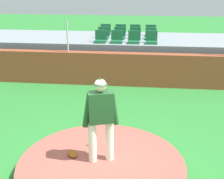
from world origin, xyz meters
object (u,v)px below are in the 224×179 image
object	(u,v)px
stadium_chair_2	(134,39)
fielding_glove	(73,154)
pitcher	(101,114)
stadium_chair_7	(151,36)
stadium_chair_0	(101,39)
stadium_chair_4	(103,35)
stadium_chair_8	(105,32)
stadium_chair_11	(151,32)
stadium_chair_9	(121,32)
stadium_chair_1	(117,39)
stadium_chair_3	(151,40)
stadium_chair_6	(135,36)
baseball	(89,144)
stadium_chair_5	(119,35)
stadium_chair_10	(135,32)

from	to	relation	value
stadium_chair_2	fielding_glove	bearing A→B (deg)	81.63
pitcher	stadium_chair_7	xyz separation A→B (m)	(1.06, 7.89, 0.24)
stadium_chair_7	pitcher	bearing A→B (deg)	82.33
stadium_chair_0	stadium_chair_7	xyz separation A→B (m)	(2.09, 0.93, 0.00)
stadium_chair_4	stadium_chair_8	bearing A→B (deg)	-88.22
pitcher	stadium_chair_8	xyz separation A→B (m)	(-1.06, 8.78, 0.24)
stadium_chair_2	stadium_chair_11	bearing A→B (deg)	-111.49
stadium_chair_2	stadium_chair_11	xyz separation A→B (m)	(0.70, 1.78, 0.00)
fielding_glove	stadium_chair_4	xyz separation A→B (m)	(-0.38, 7.77, 1.26)
stadium_chair_7	fielding_glove	bearing A→B (deg)	77.62
stadium_chair_4	stadium_chair_7	bearing A→B (deg)	-178.98
stadium_chair_9	stadium_chair_1	bearing A→B (deg)	89.60
stadium_chair_3	stadium_chair_6	world-z (taller)	same
stadium_chair_7	stadium_chair_11	bearing A→B (deg)	-89.94
baseball	stadium_chair_0	size ratio (longest dim) A/B	0.15
stadium_chair_1	stadium_chair_9	bearing A→B (deg)	-90.40
stadium_chair_2	stadium_chair_8	bearing A→B (deg)	-51.81
stadium_chair_3	stadium_chair_5	bearing A→B (deg)	-32.96
stadium_chair_3	stadium_chair_11	bearing A→B (deg)	-89.29
stadium_chair_1	stadium_chair_8	xyz separation A→B (m)	(-0.71, 1.81, 0.00)
stadium_chair_2	stadium_chair_9	bearing A→B (deg)	-68.56
stadium_chair_2	stadium_chair_7	world-z (taller)	same
stadium_chair_6	stadium_chair_1	bearing A→B (deg)	50.42
stadium_chair_3	stadium_chair_6	distance (m)	1.12
stadium_chair_1	stadium_chair_5	xyz separation A→B (m)	(0.03, 0.92, 0.00)
stadium_chair_10	stadium_chair_2	bearing A→B (deg)	90.73
fielding_glove	stadium_chair_2	distance (m)	7.08
baseball	stadium_chair_4	xyz separation A→B (m)	(-0.66, 7.29, 1.28)
baseball	stadium_chair_7	distance (m)	7.58
baseball	stadium_chair_11	bearing A→B (deg)	80.07
stadium_chair_1	stadium_chair_11	size ratio (longest dim) A/B	1.00
stadium_chair_7	baseball	bearing A→B (deg)	78.93
pitcher	stadium_chair_7	world-z (taller)	pitcher
stadium_chair_0	stadium_chair_8	world-z (taller)	same
fielding_glove	stadium_chair_1	xyz separation A→B (m)	(0.30, 6.89, 1.26)
baseball	stadium_chair_7	xyz separation A→B (m)	(1.43, 7.33, 1.28)
stadium_chair_10	pitcher	bearing A→B (deg)	87.77
fielding_glove	stadium_chair_2	world-z (taller)	stadium_chair_2
stadium_chair_7	stadium_chair_10	world-z (taller)	same
pitcher	stadium_chair_9	distance (m)	8.77
pitcher	stadium_chair_8	size ratio (longest dim) A/B	3.71
baseball	stadium_chair_5	distance (m)	7.44
stadium_chair_9	stadium_chair_3	bearing A→B (deg)	128.75
stadium_chair_8	stadium_chair_11	xyz separation A→B (m)	(2.12, -0.03, 0.00)
stadium_chair_4	stadium_chair_7	distance (m)	2.09
stadium_chair_10	stadium_chair_3	bearing A→B (deg)	112.92
pitcher	stadium_chair_10	size ratio (longest dim) A/B	3.71
fielding_glove	stadium_chair_7	distance (m)	8.09
stadium_chair_11	pitcher	bearing A→B (deg)	83.08
stadium_chair_1	stadium_chair_4	world-z (taller)	same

